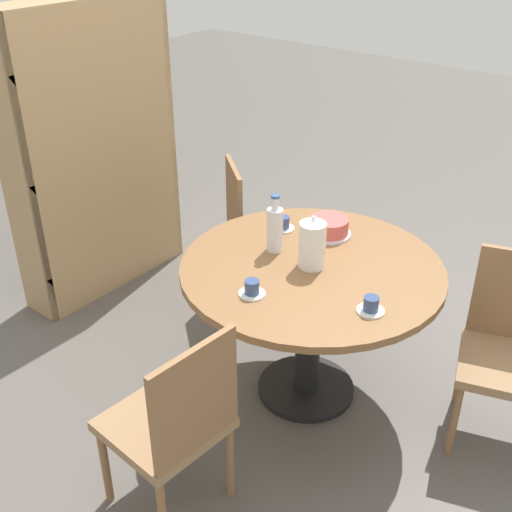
{
  "coord_description": "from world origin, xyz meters",
  "views": [
    {
      "loc": [
        -2.12,
        -1.38,
        2.24
      ],
      "look_at": [
        0.0,
        0.33,
        0.68
      ],
      "focal_mm": 45.0,
      "sensor_mm": 36.0,
      "label": 1
    }
  ],
  "objects_px": {
    "chair_b": "(174,422)",
    "cake_main": "(329,227)",
    "chair_a": "(256,230)",
    "chair_c": "(511,348)",
    "water_bottle": "(275,228)",
    "coffee_pot": "(312,243)",
    "cup_b": "(252,289)",
    "cup_c": "(371,306)",
    "cup_a": "(283,224)",
    "bookshelf": "(96,163)"
  },
  "relations": [
    {
      "from": "chair_b",
      "to": "cake_main",
      "type": "height_order",
      "value": "chair_b"
    },
    {
      "from": "chair_a",
      "to": "chair_c",
      "type": "height_order",
      "value": "same"
    },
    {
      "from": "water_bottle",
      "to": "cake_main",
      "type": "bearing_deg",
      "value": -20.94
    },
    {
      "from": "cake_main",
      "to": "coffee_pot",
      "type": "bearing_deg",
      "value": -160.52
    },
    {
      "from": "coffee_pot",
      "to": "cup_b",
      "type": "xyz_separation_m",
      "value": [
        -0.35,
        0.06,
        -0.09
      ]
    },
    {
      "from": "chair_b",
      "to": "cup_c",
      "type": "xyz_separation_m",
      "value": [
        0.76,
        -0.39,
        0.3
      ]
    },
    {
      "from": "cake_main",
      "to": "cup_c",
      "type": "height_order",
      "value": "cake_main"
    },
    {
      "from": "chair_b",
      "to": "cup_a",
      "type": "relative_size",
      "value": 7.64
    },
    {
      "from": "chair_c",
      "to": "cake_main",
      "type": "height_order",
      "value": "chair_c"
    },
    {
      "from": "chair_b",
      "to": "cake_main",
      "type": "xyz_separation_m",
      "value": [
        1.21,
        0.11,
        0.32
      ]
    },
    {
      "from": "coffee_pot",
      "to": "cup_c",
      "type": "xyz_separation_m",
      "value": [
        -0.15,
        -0.39,
        -0.09
      ]
    },
    {
      "from": "chair_c",
      "to": "cup_c",
      "type": "distance_m",
      "value": 0.74
    },
    {
      "from": "cup_c",
      "to": "cup_b",
      "type": "bearing_deg",
      "value": 114.22
    },
    {
      "from": "cup_a",
      "to": "cup_b",
      "type": "xyz_separation_m",
      "value": [
        -0.57,
        -0.26,
        0.0
      ]
    },
    {
      "from": "cake_main",
      "to": "cup_a",
      "type": "distance_m",
      "value": 0.23
    },
    {
      "from": "bookshelf",
      "to": "cake_main",
      "type": "bearing_deg",
      "value": 98.19
    },
    {
      "from": "coffee_pot",
      "to": "water_bottle",
      "type": "xyz_separation_m",
      "value": [
        0.01,
        0.22,
        -0.0
      ]
    },
    {
      "from": "bookshelf",
      "to": "coffee_pot",
      "type": "height_order",
      "value": "bookshelf"
    },
    {
      "from": "cake_main",
      "to": "cup_c",
      "type": "distance_m",
      "value": 0.68
    },
    {
      "from": "chair_c",
      "to": "coffee_pot",
      "type": "bearing_deg",
      "value": -175.57
    },
    {
      "from": "bookshelf",
      "to": "cup_b",
      "type": "bearing_deg",
      "value": 74.15
    },
    {
      "from": "coffee_pot",
      "to": "water_bottle",
      "type": "height_order",
      "value": "water_bottle"
    },
    {
      "from": "coffee_pot",
      "to": "cup_a",
      "type": "xyz_separation_m",
      "value": [
        0.21,
        0.32,
        -0.09
      ]
    },
    {
      "from": "chair_c",
      "to": "cake_main",
      "type": "relative_size",
      "value": 3.92
    },
    {
      "from": "chair_b",
      "to": "water_bottle",
      "type": "xyz_separation_m",
      "value": [
        0.92,
        0.22,
        0.39
      ]
    },
    {
      "from": "chair_a",
      "to": "cup_a",
      "type": "distance_m",
      "value": 0.61
    },
    {
      "from": "coffee_pot",
      "to": "cup_b",
      "type": "height_order",
      "value": "coffee_pot"
    },
    {
      "from": "chair_c",
      "to": "water_bottle",
      "type": "xyz_separation_m",
      "value": [
        -0.35,
        1.06,
        0.39
      ]
    },
    {
      "from": "cup_c",
      "to": "coffee_pot",
      "type": "bearing_deg",
      "value": 69.27
    },
    {
      "from": "chair_c",
      "to": "cup_c",
      "type": "relative_size",
      "value": 7.64
    },
    {
      "from": "cake_main",
      "to": "cup_b",
      "type": "relative_size",
      "value": 1.95
    },
    {
      "from": "chair_a",
      "to": "cup_a",
      "type": "xyz_separation_m",
      "value": [
        -0.32,
        -0.43,
        0.3
      ]
    },
    {
      "from": "chair_a",
      "to": "cup_c",
      "type": "height_order",
      "value": "chair_a"
    },
    {
      "from": "bookshelf",
      "to": "water_bottle",
      "type": "distance_m",
      "value": 1.4
    },
    {
      "from": "chair_a",
      "to": "coffee_pot",
      "type": "relative_size",
      "value": 3.47
    },
    {
      "from": "bookshelf",
      "to": "cup_b",
      "type": "distance_m",
      "value": 1.62
    },
    {
      "from": "chair_a",
      "to": "water_bottle",
      "type": "relative_size",
      "value": 3.11
    },
    {
      "from": "chair_b",
      "to": "bookshelf",
      "type": "relative_size",
      "value": 0.51
    },
    {
      "from": "chair_b",
      "to": "bookshelf",
      "type": "height_order",
      "value": "bookshelf"
    },
    {
      "from": "chair_c",
      "to": "cup_a",
      "type": "bearing_deg",
      "value": 168.5
    },
    {
      "from": "bookshelf",
      "to": "cake_main",
      "type": "height_order",
      "value": "bookshelf"
    },
    {
      "from": "water_bottle",
      "to": "cake_main",
      "type": "height_order",
      "value": "water_bottle"
    },
    {
      "from": "chair_a",
      "to": "chair_b",
      "type": "distance_m",
      "value": 1.62
    },
    {
      "from": "chair_a",
      "to": "cup_c",
      "type": "bearing_deg",
      "value": -171.68
    },
    {
      "from": "chair_b",
      "to": "cup_b",
      "type": "relative_size",
      "value": 7.64
    },
    {
      "from": "chair_b",
      "to": "bookshelf",
      "type": "bearing_deg",
      "value": -117.65
    },
    {
      "from": "chair_a",
      "to": "water_bottle",
      "type": "bearing_deg",
      "value": 174.53
    },
    {
      "from": "water_bottle",
      "to": "cup_b",
      "type": "relative_size",
      "value": 2.46
    },
    {
      "from": "chair_c",
      "to": "cup_a",
      "type": "relative_size",
      "value": 7.64
    },
    {
      "from": "cup_a",
      "to": "cup_c",
      "type": "bearing_deg",
      "value": -116.92
    }
  ]
}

